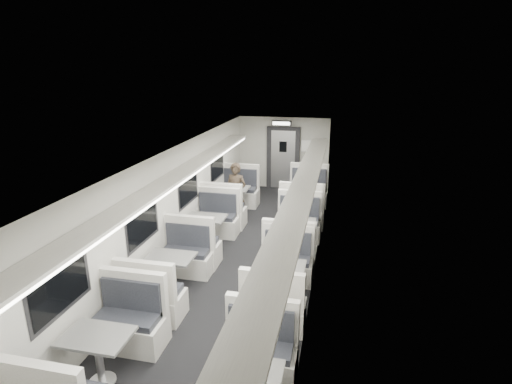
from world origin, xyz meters
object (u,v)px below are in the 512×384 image
at_px(booth_left_b, 206,232).
at_px(booth_right_b, 294,237).
at_px(booth_left_d, 99,359).
at_px(vestibule_door, 283,158).
at_px(passenger, 236,193).
at_px(booth_left_a, 232,201).
at_px(exit_sign, 282,123).
at_px(booth_right_a, 305,201).
at_px(booth_left_c, 171,274).
at_px(booth_right_c, 281,282).

height_order(booth_left_b, booth_right_b, same).
distance_m(booth_left_d, booth_right_b, 4.82).
height_order(booth_left_b, vestibule_door, vestibule_door).
xyz_separation_m(booth_left_b, passenger, (0.25, 1.70, 0.42)).
distance_m(booth_left_a, exit_sign, 3.16).
distance_m(booth_left_b, booth_right_a, 3.29).
distance_m(booth_left_c, booth_right_c, 2.01).
bearing_deg(booth_right_b, vestibule_door, 101.67).
xyz_separation_m(booth_right_c, exit_sign, (-1.00, 6.32, 1.92)).
xyz_separation_m(booth_right_b, passenger, (-1.75, 1.53, 0.42)).
distance_m(booth_left_b, booth_right_c, 2.69).
relative_size(booth_left_a, booth_right_b, 1.06).
xyz_separation_m(booth_left_d, booth_right_a, (2.00, 6.83, 0.03)).
bearing_deg(booth_left_d, booth_right_b, 65.47).
relative_size(booth_left_b, booth_right_b, 1.00).
xyz_separation_m(booth_left_a, booth_right_a, (2.00, 0.43, 0.00)).
distance_m(booth_right_b, exit_sign, 4.85).
bearing_deg(booth_left_c, booth_left_b, 90.00).
height_order(booth_right_b, vestibule_door, vestibule_door).
relative_size(booth_left_b, vestibule_door, 1.03).
relative_size(booth_left_c, exit_sign, 3.37).
bearing_deg(booth_right_c, booth_right_b, 90.00).
xyz_separation_m(booth_left_c, booth_right_c, (2.00, 0.15, -0.01)).
bearing_deg(booth_left_d, exit_sign, 83.47).
relative_size(booth_right_b, exit_sign, 3.48).
distance_m(vestibule_door, exit_sign, 1.33).
bearing_deg(passenger, exit_sign, 85.74).
relative_size(booth_left_a, booth_left_c, 1.09).
height_order(booth_left_b, booth_right_a, booth_right_a).
xyz_separation_m(booth_left_d, booth_right_c, (2.00, 2.42, -0.02)).
bearing_deg(vestibule_door, exit_sign, -90.00).
bearing_deg(booth_right_b, passenger, 138.88).
distance_m(booth_right_a, booth_right_b, 2.44).
distance_m(booth_right_c, vestibule_door, 6.91).
height_order(passenger, vestibule_door, vestibule_door).
bearing_deg(vestibule_door, booth_right_b, -78.33).
distance_m(booth_right_b, vestibule_door, 4.99).
height_order(booth_left_b, exit_sign, exit_sign).
bearing_deg(booth_left_d, booth_left_b, 90.00).
bearing_deg(booth_right_b, booth_left_a, 134.81).
relative_size(booth_left_d, vestibule_door, 1.01).
distance_m(booth_right_c, passenger, 3.94).
distance_m(booth_left_a, booth_right_c, 4.45).
distance_m(booth_left_b, passenger, 1.77).
bearing_deg(booth_right_a, exit_sign, 117.64).
xyz_separation_m(booth_right_b, booth_right_c, (0.00, -1.97, -0.02)).
bearing_deg(booth_right_a, booth_left_b, -127.42).
bearing_deg(vestibule_door, booth_left_c, -98.18).
bearing_deg(exit_sign, booth_right_b, -77.06).
bearing_deg(booth_left_b, vestibule_door, 78.72).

